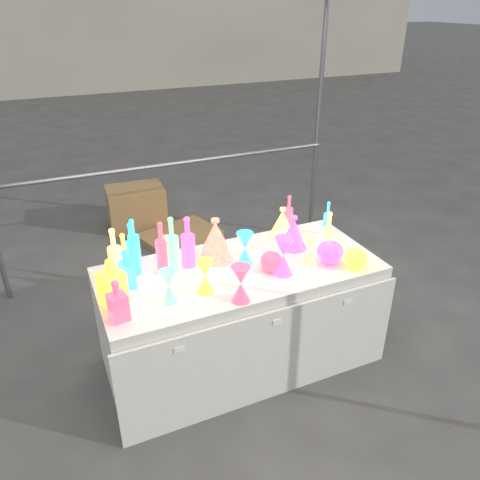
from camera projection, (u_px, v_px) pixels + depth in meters
name	position (u px, v px, depth m)	size (l,w,h in m)	color
ground	(240.00, 357.00, 3.35)	(80.00, 80.00, 0.00)	#5B5955
display_table	(241.00, 316.00, 3.17)	(1.84, 0.83, 0.75)	silver
cardboard_box_closed	(136.00, 206.00, 5.21)	(0.61, 0.44, 0.44)	#A17848
cardboard_box_flat	(180.00, 235.00, 5.00)	(0.78, 0.55, 0.07)	#A17848
bottle_1	(134.00, 242.00, 2.97)	(0.08, 0.08, 0.32)	green
bottle_2	(162.00, 248.00, 2.88)	(0.08, 0.08, 0.35)	#FF5B1A
bottle_3	(188.00, 242.00, 2.95)	(0.09, 0.09, 0.35)	blue
bottle_4	(115.00, 254.00, 2.80)	(0.08, 0.08, 0.35)	#158979
bottle_5	(172.00, 245.00, 2.88)	(0.08, 0.08, 0.38)	#A8216A
bottle_6	(124.00, 253.00, 2.89)	(0.07, 0.07, 0.28)	red
bottle_7	(133.00, 248.00, 2.87)	(0.08, 0.08, 0.35)	green
decanter_0	(112.00, 282.00, 2.58)	(0.12, 0.12, 0.29)	red
decanter_1	(117.00, 300.00, 2.47)	(0.09, 0.09, 0.24)	#FF5B1A
decanter_2	(127.00, 268.00, 2.75)	(0.10, 0.10, 0.25)	green
hourglass_0	(241.00, 284.00, 2.63)	(0.11, 0.11, 0.22)	#FF5B1A
hourglass_1	(284.00, 256.00, 2.89)	(0.12, 0.12, 0.25)	blue
hourglass_2	(309.00, 251.00, 3.01)	(0.10, 0.10, 0.19)	#158979
hourglass_3	(169.00, 286.00, 2.63)	(0.10, 0.10, 0.20)	#A8216A
hourglass_4	(205.00, 276.00, 2.72)	(0.10, 0.10, 0.20)	red
hourglass_5	(245.00, 249.00, 3.00)	(0.11, 0.11, 0.22)	green
globe_0	(355.00, 260.00, 2.97)	(0.15, 0.15, 0.12)	red
globe_1	(335.00, 246.00, 3.14)	(0.15, 0.15, 0.12)	#158979
globe_2	(271.00, 262.00, 2.95)	(0.14, 0.14, 0.12)	#FF5B1A
globe_3	(330.00, 253.00, 3.03)	(0.17, 0.17, 0.14)	blue
lampshade_0	(167.00, 252.00, 2.95)	(0.19, 0.19, 0.23)	yellow
lampshade_1	(216.00, 239.00, 3.05)	(0.24, 0.24, 0.29)	yellow
lampshade_2	(293.00, 232.00, 3.20)	(0.20, 0.20, 0.23)	blue
lampshade_3	(282.00, 222.00, 3.34)	(0.19, 0.19, 0.23)	#158979
bottle_8	(327.00, 218.00, 3.36)	(0.06, 0.06, 0.26)	green
bottle_9	(289.00, 213.00, 3.43)	(0.06, 0.06, 0.28)	#FF5B1A
bottle_11	(328.00, 234.00, 3.06)	(0.07, 0.07, 0.33)	#158979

